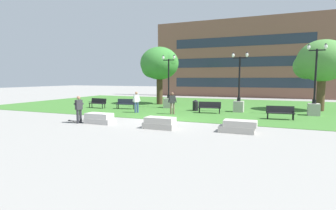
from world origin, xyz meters
The scene contains 20 objects.
ground_plane centered at (0.00, 0.00, 0.00)m, with size 140.00×140.00×0.00m, color gray.
grass_lawn centered at (0.00, 10.00, 0.01)m, with size 40.00×20.00×0.02m, color #3D752D.
concrete_block_center centered at (-3.20, -2.59, 0.31)m, with size 1.80×0.90×0.64m.
concrete_block_left centered at (0.97, -2.71, 0.31)m, with size 1.80×0.90×0.64m.
concrete_block_right centered at (5.18, -2.16, 0.31)m, with size 1.90×0.90×0.64m.
person_skateboarder centered at (-4.42, -3.02, 0.98)m, with size 0.43×0.54×1.71m.
skateboard centered at (-4.85, -2.88, 0.09)m, with size 1.04×0.31×0.14m.
park_bench_near_left centered at (-5.72, 4.74, 0.54)m, with size 1.86×0.79×0.90m.
park_bench_near_right centered at (7.26, 3.33, 0.54)m, with size 1.85×0.71×0.90m.
park_bench_far_left centered at (-8.59, 4.36, 0.54)m, with size 1.84×0.71×0.90m.
park_bench_far_right centered at (2.05, 4.71, 0.54)m, with size 1.86×0.78×0.90m.
lamp_post_center centered at (-2.44, 7.03, 1.03)m, with size 1.32×0.80×4.99m.
lamp_post_left centered at (4.13, 6.36, 1.03)m, with size 1.32×0.80×4.94m.
lamp_post_right centered at (9.64, 6.32, 1.09)m, with size 1.32×0.80×5.35m.
tree_near_left centered at (-4.73, 9.97, 4.33)m, with size 4.30×4.10×6.13m.
tree_far_right centered at (10.47, 9.73, 4.22)m, with size 4.33×4.13×6.03m.
trash_bin centered at (0.57, 5.73, 0.50)m, with size 0.49×0.49×0.96m.
person_bystander_near_lawn centered at (-3.52, 2.71, 0.98)m, with size 0.58×0.49×1.71m.
person_bystander_far_lawn centered at (-0.47, 2.94, 0.98)m, with size 0.71×0.39×1.71m.
building_facade_distant centered at (1.94, 24.50, 5.80)m, with size 26.30×1.03×11.60m.
Camera 1 is at (6.85, -15.93, 2.79)m, focal length 28.00 mm.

